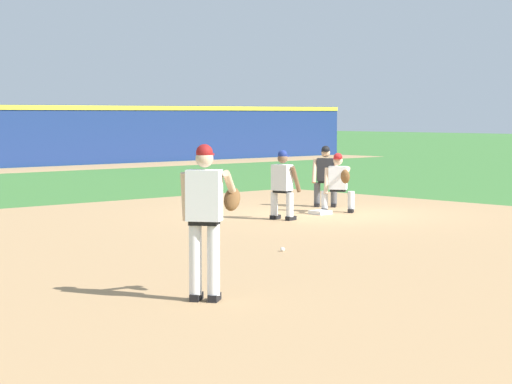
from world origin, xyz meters
TOP-DOWN VIEW (x-y plane):
  - ground_plane at (0.00, 0.00)m, footprint 160.00×160.00m
  - infield_dirt_patch at (-4.21, -3.09)m, footprint 18.00×18.00m
  - first_base_bag at (0.00, 0.00)m, footprint 0.38×0.38m
  - baseball at (-4.76, -3.72)m, footprint 0.07×0.07m
  - pitcher at (-8.37, -6.16)m, footprint 0.85×0.57m
  - first_baseman at (0.57, -0.01)m, footprint 0.80×1.05m
  - baserunner at (-1.41, -0.26)m, footprint 0.51×0.64m
  - umpire at (1.37, 1.14)m, footprint 0.65×0.68m

SIDE VIEW (x-z plane):
  - ground_plane at x=0.00m, z-range 0.00..0.00m
  - infield_dirt_patch at x=-4.21m, z-range 0.00..0.01m
  - baseball at x=-4.76m, z-range 0.00..0.07m
  - first_base_bag at x=0.00m, z-range 0.00..0.09m
  - first_baseman at x=0.57m, z-range 0.06..1.40m
  - baserunner at x=-1.41m, z-range 0.06..1.52m
  - umpire at x=1.37m, z-range 0.06..1.52m
  - pitcher at x=-8.37m, z-range 0.13..1.99m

